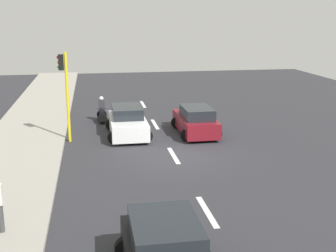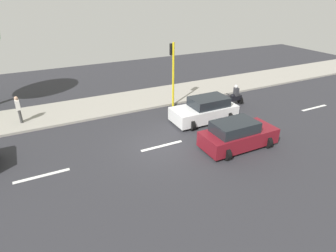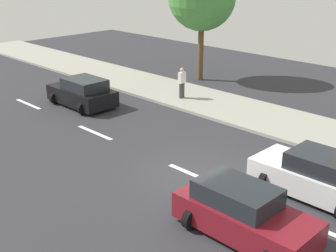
# 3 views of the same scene
# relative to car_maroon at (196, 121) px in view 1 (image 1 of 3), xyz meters

# --- Properties ---
(ground_plane) EXTENTS (40.00, 60.00, 0.10)m
(ground_plane) POSITION_rel_car_maroon_xyz_m (1.85, 3.51, -0.76)
(ground_plane) COLOR #2D2D33
(sidewalk) EXTENTS (4.00, 60.00, 0.15)m
(sidewalk) POSITION_rel_car_maroon_xyz_m (8.85, 3.51, -0.63)
(sidewalk) COLOR #9E998E
(sidewalk) RESTS_ON ground
(lane_stripe_far_north) EXTENTS (0.20, 2.40, 0.01)m
(lane_stripe_far_north) POSITION_rel_car_maroon_xyz_m (1.85, -8.49, -0.70)
(lane_stripe_far_north) COLOR white
(lane_stripe_far_north) RESTS_ON ground
(lane_stripe_north) EXTENTS (0.20, 2.40, 0.01)m
(lane_stripe_north) POSITION_rel_car_maroon_xyz_m (1.85, -2.49, -0.70)
(lane_stripe_north) COLOR white
(lane_stripe_north) RESTS_ON ground
(lane_stripe_mid) EXTENTS (0.20, 2.40, 0.01)m
(lane_stripe_mid) POSITION_rel_car_maroon_xyz_m (1.85, 3.51, -0.70)
(lane_stripe_mid) COLOR white
(lane_stripe_mid) RESTS_ON ground
(lane_stripe_south) EXTENTS (0.20, 2.40, 0.01)m
(lane_stripe_south) POSITION_rel_car_maroon_xyz_m (1.85, 9.51, -0.70)
(lane_stripe_south) COLOR white
(lane_stripe_south) RESTS_ON ground
(car_maroon) EXTENTS (2.16, 4.07, 1.52)m
(car_maroon) POSITION_rel_car_maroon_xyz_m (0.00, 0.00, 0.00)
(car_maroon) COLOR maroon
(car_maroon) RESTS_ON ground
(car_white) EXTENTS (2.26, 4.13, 1.52)m
(car_white) POSITION_rel_car_maroon_xyz_m (3.61, -0.35, 0.00)
(car_white) COLOR white
(car_white) RESTS_ON ground
(motorcycle) EXTENTS (0.60, 1.30, 1.53)m
(motorcycle) POSITION_rel_car_maroon_xyz_m (4.87, -3.71, -0.07)
(motorcycle) COLOR black
(motorcycle) RESTS_ON ground
(traffic_light_corner) EXTENTS (0.49, 0.24, 4.50)m
(traffic_light_corner) POSITION_rel_car_maroon_xyz_m (6.70, 0.35, 2.22)
(traffic_light_corner) COLOR yellow
(traffic_light_corner) RESTS_ON ground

